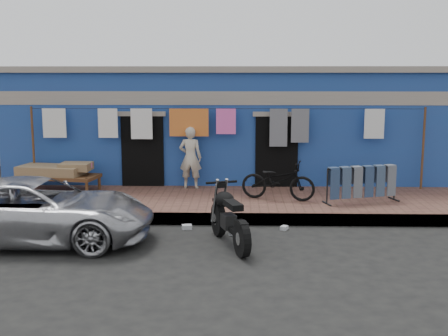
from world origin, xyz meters
TOP-DOWN VIEW (x-y plane):
  - ground at (0.00, 0.00)m, footprint 80.00×80.00m
  - sidewalk at (0.00, 3.00)m, footprint 28.00×3.00m
  - curb at (0.00, 1.55)m, footprint 28.00×0.10m
  - building at (-0.00, 6.99)m, footprint 12.20×5.20m
  - clothesline at (-0.48, 4.25)m, footprint 10.06×0.06m
  - car at (-3.50, 0.23)m, footprint 4.51×2.10m
  - seated_person at (-0.92, 4.20)m, footprint 0.61×0.44m
  - bicycle at (1.24, 2.91)m, footprint 1.82×1.05m
  - motorcycle at (0.15, 0.10)m, footprint 1.71×2.14m
  - charpoy at (-4.20, 3.79)m, footprint 2.37×1.67m
  - jeans_rack at (3.14, 2.70)m, footprint 2.01×1.36m
  - litter_a at (-0.75, 1.20)m, footprint 0.23×0.19m
  - litter_b at (1.26, 1.20)m, footprint 0.18×0.20m
  - litter_c at (0.25, 0.79)m, footprint 0.26×0.27m

SIDE VIEW (x-z plane):
  - ground at x=0.00m, z-range 0.00..0.00m
  - litter_b at x=1.26m, z-range 0.00..0.08m
  - litter_c at x=0.25m, z-range 0.00..0.08m
  - litter_a at x=-0.75m, z-range 0.00..0.09m
  - sidewalk at x=0.00m, z-range 0.00..0.25m
  - curb at x=0.00m, z-range 0.00..0.25m
  - motorcycle at x=0.15m, z-range 0.00..1.14m
  - charpoy at x=-4.20m, z-range 0.25..0.94m
  - car at x=-3.50m, z-range 0.00..1.26m
  - jeans_rack at x=3.14m, z-range 0.25..1.12m
  - bicycle at x=1.24m, z-range 0.25..1.37m
  - seated_person at x=-0.92m, z-range 0.25..1.84m
  - building at x=0.00m, z-range 0.01..3.37m
  - clothesline at x=-0.48m, z-range 0.76..2.86m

